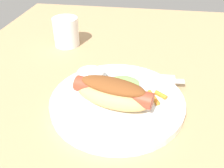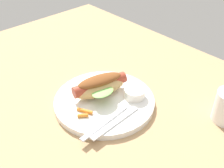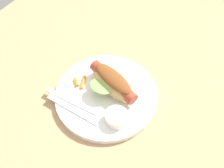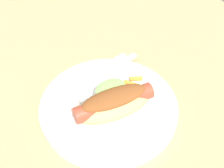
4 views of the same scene
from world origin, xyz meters
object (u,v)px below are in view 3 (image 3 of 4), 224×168
sauce_ramekin (117,117)px  hot_dog (113,82)px  carrot_garnish (80,82)px  fork (72,101)px  plate (106,96)px  knife (73,109)px

sauce_ramekin → hot_dog: bearing=-139.9°
carrot_garnish → hot_dog: bearing=113.1°
hot_dog → carrot_garnish: (3.39, -7.92, -2.37)cm
hot_dog → fork: (8.85, -5.94, -2.60)cm
plate → carrot_garnish: 7.61cm
plate → carrot_garnish: bearing=-80.8°
fork → knife: bearing=125.2°
fork → knife: same height
hot_dog → knife: 11.73cm
sauce_ramekin → knife: sauce_ramekin is taller
carrot_garnish → knife: bearing=25.7°
carrot_garnish → sauce_ramekin: bearing=75.8°
fork → sauce_ramekin: bearing=-176.2°
plate → sauce_ramekin: sauce_ramekin is taller
knife → fork: bearing=-51.7°
hot_dog → knife: hot_dog is taller
hot_dog → carrot_garnish: hot_dog is taller
sauce_ramekin → carrot_garnish: (-3.47, -13.69, -0.76)cm
hot_dog → fork: hot_dog is taller
knife → plate: bearing=-118.3°
fork → hot_dog: bearing=-129.7°
carrot_garnish → fork: bearing=19.9°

